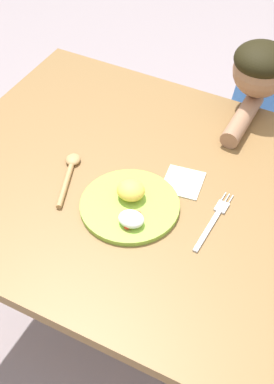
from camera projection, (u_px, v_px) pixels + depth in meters
ground_plane at (173, 339)px, 1.94m from camera, size 8.00×8.00×0.00m
dining_table at (184, 217)px, 1.48m from camera, size 1.39×0.92×0.71m
plate at (130, 204)px, 1.40m from camera, size 0.25×0.25×0.06m
fork at (214, 220)px, 1.37m from camera, size 0.03×0.22×0.01m
spoon at (69, 172)px, 1.49m from camera, size 0.10×0.20×0.02m
person at (254, 137)px, 1.91m from camera, size 0.18×0.46×0.92m
napkin at (183, 182)px, 1.47m from camera, size 0.12×0.12×0.00m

